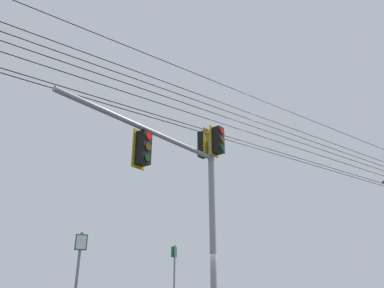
% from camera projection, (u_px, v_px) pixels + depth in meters
% --- Properties ---
extents(signal_mast_assembly, '(3.97, 4.90, 6.59)m').
position_uv_depth(signal_mast_assembly, '(193.00, 176.00, 10.35)').
color(signal_mast_assembly, gray).
rests_on(signal_mast_assembly, ground).
extents(route_sign_primary, '(0.28, 0.17, 2.91)m').
position_uv_depth(route_sign_primary, '(76.00, 283.00, 8.30)').
color(route_sign_primary, slate).
rests_on(route_sign_primary, ground).
extents(route_sign_secondary, '(0.20, 0.23, 2.98)m').
position_uv_depth(route_sign_secondary, '(174.00, 281.00, 12.24)').
color(route_sign_secondary, slate).
rests_on(route_sign_secondary, ground).
extents(overhead_wire_span, '(24.57, 17.71, 2.46)m').
position_uv_depth(overhead_wire_span, '(177.00, 100.00, 11.23)').
color(overhead_wire_span, black).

